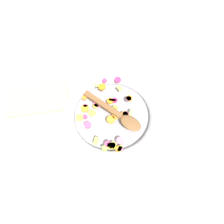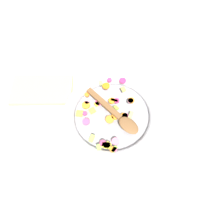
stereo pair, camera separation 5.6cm
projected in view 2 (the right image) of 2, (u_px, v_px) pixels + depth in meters
ground_plane at (112, 117)px, 0.94m from camera, size 4.00×4.00×0.00m
skillet at (112, 115)px, 0.92m from camera, size 0.42×0.42×0.05m
chopped_vegetables at (107, 113)px, 0.89m from camera, size 0.25×0.35×0.01m
wooden_spoon at (117, 115)px, 0.88m from camera, size 0.22×0.23×0.01m
cutting_board at (42, 90)px, 0.99m from camera, size 0.27×0.15×0.02m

